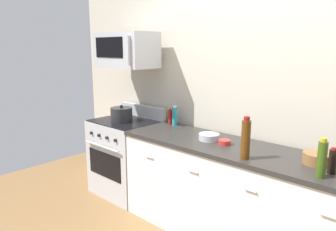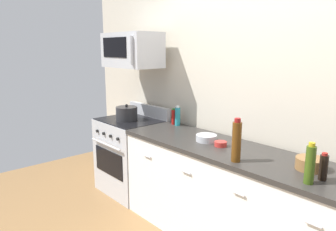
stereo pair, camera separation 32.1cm
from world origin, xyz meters
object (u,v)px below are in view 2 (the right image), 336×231
(bottle_dish_soap, at_px, (178,116))
(microwave, at_px, (132,50))
(bowl_steel_prep, at_px, (206,138))
(bowl_red_small, at_px, (221,144))
(stockpot, at_px, (127,113))
(bottle_soy_sauce_dark, at_px, (323,167))
(bottle_olive_oil, at_px, (310,164))
(range_oven, at_px, (131,155))
(bottle_wine_amber, at_px, (237,141))
(bowl_wooden_salad, at_px, (310,163))
(bottle_hot_sauce_red, at_px, (173,117))

(bottle_dish_soap, bearing_deg, microwave, -162.54)
(bowl_steel_prep, bearing_deg, microwave, 178.35)
(microwave, distance_m, bowl_red_small, 1.62)
(microwave, height_order, stockpot, microwave)
(bottle_soy_sauce_dark, xyz_separation_m, bowl_steel_prep, (-1.10, 0.09, -0.06))
(bottle_olive_oil, xyz_separation_m, bowl_steel_prep, (-1.06, 0.22, -0.10))
(range_oven, xyz_separation_m, bowl_red_small, (1.41, -0.01, 0.47))
(bottle_wine_amber, bearing_deg, bottle_dish_soap, 158.17)
(bottle_dish_soap, bearing_deg, bottle_soy_sauce_dark, -10.27)
(range_oven, relative_size, bottle_soy_sauce_dark, 5.71)
(bottle_dish_soap, relative_size, bottle_soy_sauce_dark, 1.20)
(bottle_dish_soap, distance_m, bowl_red_small, 0.86)
(bowl_steel_prep, xyz_separation_m, bowl_wooden_salad, (0.96, 0.03, 0.01))
(microwave, relative_size, bottle_soy_sauce_dark, 3.98)
(bottle_soy_sauce_dark, bearing_deg, bowl_wooden_salad, 138.48)
(stockpot, bearing_deg, bottle_hot_sauce_red, 28.88)
(bowl_wooden_salad, bearing_deg, bottle_dish_soap, 173.16)
(range_oven, distance_m, bottle_wine_amber, 1.85)
(bottle_olive_oil, xyz_separation_m, bowl_red_small, (-0.88, 0.19, -0.11))
(bottle_olive_oil, xyz_separation_m, bottle_hot_sauce_red, (-1.77, 0.44, -0.04))
(bottle_wine_amber, xyz_separation_m, bowl_red_small, (-0.32, 0.21, -0.14))
(range_oven, bearing_deg, bottle_soy_sauce_dark, -2.03)
(bottle_soy_sauce_dark, relative_size, bowl_steel_prep, 0.96)
(bowl_steel_prep, bearing_deg, bottle_olive_oil, -11.44)
(bottle_soy_sauce_dark, distance_m, stockpot, 2.32)
(bottle_dish_soap, bearing_deg, bottle_hot_sauce_red, 177.77)
(bowl_red_small, height_order, stockpot, stockpot)
(bowl_red_small, bearing_deg, microwave, 177.66)
(bottle_wine_amber, xyz_separation_m, bowl_wooden_salad, (0.45, 0.26, -0.12))
(stockpot, bearing_deg, bottle_dish_soap, 25.65)
(range_oven, height_order, bowl_red_small, range_oven)
(bottle_wine_amber, bearing_deg, bowl_steel_prep, 155.24)
(bottle_wine_amber, distance_m, bottle_soy_sauce_dark, 0.61)
(bottle_soy_sauce_dark, bearing_deg, bowl_red_small, 175.63)
(bottle_soy_sauce_dark, height_order, bowl_red_small, bottle_soy_sauce_dark)
(range_oven, relative_size, bowl_red_small, 9.72)
(bottle_wine_amber, distance_m, bowl_wooden_salad, 0.54)
(bottle_olive_oil, height_order, bowl_wooden_salad, bottle_olive_oil)
(bowl_red_small, height_order, bowl_steel_prep, bowl_steel_prep)
(range_oven, xyz_separation_m, bottle_dish_soap, (0.59, 0.23, 0.56))
(microwave, height_order, bottle_dish_soap, microwave)
(range_oven, distance_m, bowl_wooden_salad, 2.24)
(bottle_olive_oil, relative_size, bottle_soy_sauce_dark, 1.46)
(bottle_wine_amber, xyz_separation_m, stockpot, (-1.73, 0.17, -0.08))
(bottle_hot_sauce_red, xyz_separation_m, stockpot, (-0.52, -0.29, -0.00))
(bottle_hot_sauce_red, bearing_deg, bowl_red_small, -15.50)
(bottle_wine_amber, xyz_separation_m, bowl_steel_prep, (-0.51, 0.23, -0.13))
(bottle_soy_sauce_dark, bearing_deg, bottle_olive_oil, -106.24)
(bottle_soy_sauce_dark, bearing_deg, bottle_dish_soap, 169.73)
(bowl_red_small, bearing_deg, range_oven, 179.48)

